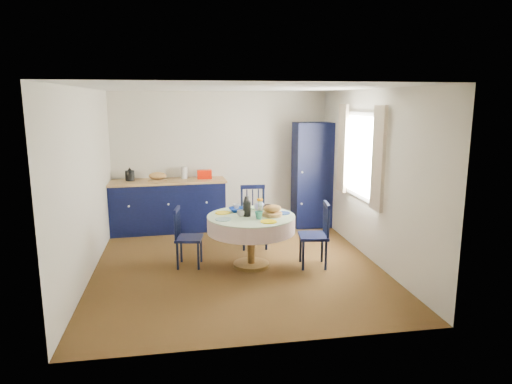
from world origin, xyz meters
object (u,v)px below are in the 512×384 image
mug_a (241,213)px  chair_left (187,237)px  mug_d (236,207)px  kitchen_counter (168,205)px  chair_right (316,234)px  chair_far (254,216)px  mug_b (259,215)px  pantry_cabinet (312,175)px  dining_table (252,224)px  mug_c (268,208)px  cobalt_bowl (237,210)px

mug_a → chair_left: bearing=165.6°
mug_d → kitchen_counter: bearing=121.1°
chair_left → chair_right: size_ratio=0.92×
chair_left → chair_right: chair_right is taller
chair_far → mug_b: chair_far is taller
kitchen_counter → chair_far: size_ratio=2.14×
pantry_cabinet → dining_table: (-1.46, -1.96, -0.34)m
dining_table → mug_c: size_ratio=9.98×
chair_right → chair_left: bearing=-91.1°
chair_left → mug_c: 1.23m
kitchen_counter → pantry_cabinet: bearing=-5.5°
dining_table → mug_d: bearing=115.2°
pantry_cabinet → cobalt_bowl: (-1.63, -1.71, -0.19)m
dining_table → mug_a: 0.23m
chair_left → mug_c: bearing=-78.4°
chair_right → kitchen_counter: bearing=-127.7°
mug_b → chair_right: bearing=3.5°
cobalt_bowl → mug_c: bearing=-5.8°
mug_b → mug_c: bearing=63.6°
chair_far → mug_b: bearing=-92.5°
pantry_cabinet → mug_a: pantry_cabinet is taller
dining_table → mug_d: size_ratio=12.29×
mug_b → mug_d: size_ratio=1.11×
chair_left → mug_b: bearing=-100.7°
chair_left → mug_c: (1.18, 0.03, 0.36)m
mug_d → chair_left: bearing=-165.6°
chair_right → mug_b: 0.90m
chair_left → dining_table: bearing=-90.7°
chair_left → chair_right: bearing=-89.9°
chair_left → cobalt_bowl: chair_left is taller
kitchen_counter → chair_right: size_ratio=2.28×
mug_a → mug_c: mug_c is taller
dining_table → mug_d: (-0.17, 0.36, 0.17)m
dining_table → mug_a: dining_table is taller
chair_left → cobalt_bowl: bearing=-74.0°
pantry_cabinet → mug_a: (-1.61, -1.98, -0.18)m
cobalt_bowl → mug_d: bearing=90.0°
chair_left → chair_right: 1.84m
kitchen_counter → pantry_cabinet: pantry_cabinet is taller
mug_d → cobalt_bowl: mug_d is taller
pantry_cabinet → kitchen_counter: bearing=177.3°
kitchen_counter → mug_c: (1.47, -1.87, 0.32)m
mug_a → mug_b: bearing=-38.1°
dining_table → chair_far: size_ratio=1.25×
dining_table → chair_right: (0.90, -0.15, -0.16)m
mug_c → mug_b: bearing=-116.4°
chair_left → mug_b: 1.11m
chair_left → chair_right: (1.82, -0.32, 0.04)m
chair_far → mug_d: 0.71m
mug_a → mug_c: bearing=28.4°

